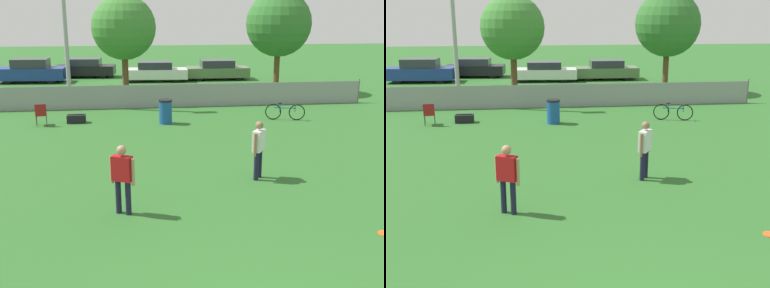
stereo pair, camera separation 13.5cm
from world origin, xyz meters
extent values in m
cube|color=gray|center=(0.00, 18.00, 0.55)|extent=(18.95, 0.03, 1.10)
cylinder|color=slate|center=(9.48, 18.00, 0.61)|extent=(0.07, 0.07, 1.21)
cylinder|color=#9E9EA3|center=(-4.79, 18.67, 4.09)|extent=(0.20, 0.20, 8.17)
cylinder|color=brown|center=(-2.12, 20.23, 1.23)|extent=(0.32, 0.32, 2.46)
sphere|color=#3D7F33|center=(-2.12, 20.23, 3.67)|extent=(3.23, 3.23, 3.23)
cylinder|color=brown|center=(6.34, 21.77, 1.21)|extent=(0.32, 0.32, 2.43)
sphere|color=#33702D|center=(6.34, 21.77, 3.78)|extent=(3.60, 3.60, 3.60)
cylinder|color=#191933|center=(1.48, 7.44, 0.40)|extent=(0.13, 0.13, 0.80)
cylinder|color=#191933|center=(1.63, 7.64, 0.40)|extent=(0.13, 0.13, 0.80)
cube|color=silver|center=(1.55, 7.54, 1.09)|extent=(0.45, 0.50, 0.58)
sphere|color=#8C664C|center=(1.55, 7.54, 1.52)|extent=(0.22, 0.22, 0.22)
cylinder|color=#8C664C|center=(1.40, 7.32, 1.03)|extent=(0.08, 0.08, 0.63)
cylinder|color=#8C664C|center=(1.71, 7.76, 1.03)|extent=(0.08, 0.08, 0.63)
cylinder|color=#191933|center=(-2.21, 5.67, 0.40)|extent=(0.13, 0.13, 0.80)
cylinder|color=#191933|center=(-1.98, 5.55, 0.40)|extent=(0.13, 0.13, 0.80)
cube|color=#B21419|center=(-2.10, 5.61, 1.09)|extent=(0.51, 0.41, 0.58)
sphere|color=tan|center=(-2.10, 5.61, 1.52)|extent=(0.22, 0.22, 0.22)
cylinder|color=tan|center=(-2.33, 5.73, 1.03)|extent=(0.08, 0.08, 0.63)
cylinder|color=tan|center=(-1.86, 5.48, 1.03)|extent=(0.08, 0.08, 0.63)
cylinder|color=#E5591E|center=(3.32, 3.86, 0.01)|extent=(0.29, 0.29, 0.03)
torus|color=#E5591E|center=(3.32, 3.86, 0.01)|extent=(0.29, 0.29, 0.03)
cylinder|color=#333338|center=(-5.33, 15.12, 0.20)|extent=(0.02, 0.02, 0.41)
cylinder|color=#333338|center=(-5.71, 15.06, 0.20)|extent=(0.02, 0.02, 0.41)
cylinder|color=#333338|center=(-5.27, 14.74, 0.20)|extent=(0.02, 0.02, 0.41)
cylinder|color=#333338|center=(-5.65, 14.68, 0.20)|extent=(0.02, 0.02, 0.41)
cube|color=maroon|center=(-5.49, 14.90, 0.42)|extent=(0.50, 0.50, 0.03)
cube|color=maroon|center=(-5.46, 14.69, 0.67)|extent=(0.43, 0.09, 0.46)
torus|color=black|center=(4.11, 14.74, 0.34)|extent=(0.67, 0.22, 0.68)
torus|color=black|center=(5.07, 14.48, 0.34)|extent=(0.67, 0.22, 0.68)
cylinder|color=#195999|center=(4.59, 14.61, 0.51)|extent=(0.89, 0.27, 0.04)
cylinder|color=#195999|center=(4.38, 14.66, 0.51)|extent=(0.03, 0.03, 0.35)
cylinder|color=#195999|center=(4.99, 14.50, 0.51)|extent=(0.03, 0.03, 0.32)
cube|color=black|center=(4.38, 14.66, 0.71)|extent=(0.17, 0.10, 0.04)
cylinder|color=black|center=(4.99, 14.50, 0.67)|extent=(0.14, 0.43, 0.03)
cylinder|color=#194C99|center=(-0.48, 14.57, 0.46)|extent=(0.53, 0.53, 0.91)
cylinder|color=black|center=(-0.48, 14.57, 0.95)|extent=(0.55, 0.55, 0.08)
cube|color=black|center=(-4.14, 15.15, 0.17)|extent=(0.74, 0.41, 0.33)
cube|color=black|center=(-4.14, 15.15, 0.35)|extent=(0.63, 0.04, 0.02)
cylinder|color=black|center=(-6.82, 27.92, 0.33)|extent=(0.67, 0.22, 0.66)
cylinder|color=black|center=(-6.90, 26.48, 0.33)|extent=(0.67, 0.22, 0.66)
cylinder|color=black|center=(-9.48, 28.07, 0.33)|extent=(0.67, 0.22, 0.66)
cylinder|color=black|center=(-9.56, 26.63, 0.33)|extent=(0.67, 0.22, 0.66)
cube|color=navy|center=(-8.19, 27.27, 0.57)|extent=(4.38, 1.90, 0.75)
cube|color=#2D333D|center=(-8.19, 27.27, 1.23)|extent=(2.31, 1.58, 0.57)
cylinder|color=black|center=(-3.65, 30.05, 0.30)|extent=(0.61, 0.23, 0.60)
cylinder|color=black|center=(-3.78, 28.58, 0.30)|extent=(0.61, 0.23, 0.60)
cylinder|color=black|center=(-6.13, 30.26, 0.30)|extent=(0.61, 0.23, 0.60)
cylinder|color=black|center=(-6.26, 28.79, 0.30)|extent=(0.61, 0.23, 0.60)
cube|color=black|center=(-4.96, 29.42, 0.51)|extent=(4.14, 2.03, 0.63)
cube|color=#2D333D|center=(-4.96, 29.42, 1.06)|extent=(2.21, 1.67, 0.47)
cylinder|color=black|center=(1.08, 27.46, 0.31)|extent=(0.63, 0.22, 0.62)
cylinder|color=black|center=(0.99, 26.03, 0.31)|extent=(0.63, 0.22, 0.62)
cylinder|color=black|center=(-1.50, 27.62, 0.31)|extent=(0.63, 0.22, 0.62)
cylinder|color=black|center=(-1.59, 26.19, 0.31)|extent=(0.63, 0.22, 0.62)
cube|color=white|center=(-0.25, 26.83, 0.51)|extent=(4.27, 1.92, 0.62)
cube|color=#2D333D|center=(-0.25, 26.83, 1.05)|extent=(2.26, 1.59, 0.46)
cylinder|color=black|center=(5.20, 27.90, 0.30)|extent=(0.61, 0.19, 0.60)
cylinder|color=black|center=(5.18, 26.41, 0.30)|extent=(0.61, 0.19, 0.60)
cylinder|color=black|center=(2.62, 27.93, 0.30)|extent=(0.61, 0.19, 0.60)
cylinder|color=black|center=(2.60, 26.44, 0.30)|extent=(0.61, 0.19, 0.60)
cube|color=#59724C|center=(3.90, 27.17, 0.51)|extent=(4.19, 1.77, 0.64)
cube|color=#2D333D|center=(3.90, 27.17, 1.07)|extent=(2.19, 1.54, 0.48)
camera|label=1|loc=(-1.82, -4.72, 4.51)|focal=45.00mm
camera|label=2|loc=(-1.69, -4.73, 4.51)|focal=45.00mm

